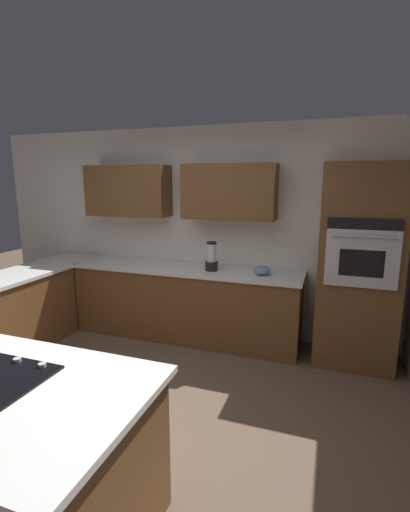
{
  "coord_description": "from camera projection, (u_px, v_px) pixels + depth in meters",
  "views": [
    {
      "loc": [
        -1.55,
        2.28,
        1.93
      ],
      "look_at": [
        -0.3,
        -1.31,
        1.15
      ],
      "focal_mm": 25.45,
      "sensor_mm": 36.0,
      "label": 1
    }
  ],
  "objects": [
    {
      "name": "ground_plane",
      "position": [
        118.0,
        420.0,
        2.99
      ],
      "size": [
        14.0,
        14.0,
        0.0
      ],
      "primitive_type": "plane",
      "color": "brown"
    },
    {
      "name": "wall_back",
      "position": [
        197.0,
        223.0,
        4.62
      ],
      "size": [
        6.0,
        0.44,
        2.6
      ],
      "color": "white",
      "rests_on": "ground"
    },
    {
      "name": "lower_cabinets_back",
      "position": [
        186.0,
        304.0,
        4.53
      ],
      "size": [
        2.8,
        0.6,
        0.86
      ],
      "primitive_type": "cube",
      "color": "brown",
      "rests_on": "ground"
    },
    {
      "name": "countertop_back",
      "position": [
        185.0,
        269.0,
        4.44
      ],
      "size": [
        2.84,
        0.64,
        0.04
      ],
      "primitive_type": "cube",
      "color": "silver",
      "rests_on": "lower_cabinets_back"
    },
    {
      "name": "lower_cabinets_side",
      "position": [
        1.0,
        320.0,
        4.0
      ],
      "size": [
        0.6,
        2.9,
        0.86
      ],
      "primitive_type": "cube",
      "color": "brown",
      "rests_on": "ground"
    },
    {
      "name": "wall_oven",
      "position": [
        358.0,
        267.0,
        3.77
      ],
      "size": [
        0.8,
        0.66,
        2.12
      ],
      "color": "brown",
      "rests_on": "ground"
    },
    {
      "name": "blender",
      "position": [
        212.0,
        258.0,
        4.26
      ],
      "size": [
        0.15,
        0.15,
        0.35
      ],
      "color": "black",
      "rests_on": "countertop_back"
    },
    {
      "name": "mixing_bowl",
      "position": [
        262.0,
        270.0,
        4.09
      ],
      "size": [
        0.2,
        0.2,
        0.11
      ],
      "primitive_type": "ellipsoid",
      "color": "#668CB2",
      "rests_on": "countertop_back"
    }
  ]
}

